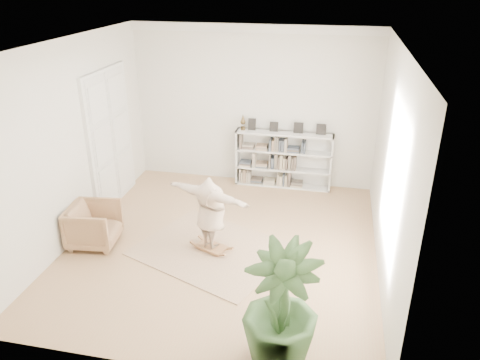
# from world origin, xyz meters

# --- Properties ---
(floor) EXTENTS (6.00, 6.00, 0.00)m
(floor) POSITION_xyz_m (0.00, 0.00, 0.00)
(floor) COLOR tan
(floor) RESTS_ON ground
(room_shell) EXTENTS (6.00, 6.00, 6.00)m
(room_shell) POSITION_xyz_m (0.00, 2.94, 3.51)
(room_shell) COLOR silver
(room_shell) RESTS_ON floor
(doors) EXTENTS (0.09, 1.78, 2.92)m
(doors) POSITION_xyz_m (-2.70, 1.30, 1.40)
(doors) COLOR white
(doors) RESTS_ON floor
(bookshelf) EXTENTS (2.20, 0.35, 1.64)m
(bookshelf) POSITION_xyz_m (0.74, 2.82, 0.64)
(bookshelf) COLOR silver
(bookshelf) RESTS_ON floor
(armchair) EXTENTS (0.95, 0.93, 0.78)m
(armchair) POSITION_xyz_m (-2.30, -0.44, 0.39)
(armchair) COLOR tan
(armchair) RESTS_ON floor
(rug) EXTENTS (3.07, 2.79, 0.02)m
(rug) POSITION_xyz_m (-0.15, -0.23, 0.01)
(rug) COLOR tan
(rug) RESTS_ON floor
(rocker_board) EXTENTS (0.62, 0.50, 0.11)m
(rocker_board) POSITION_xyz_m (-0.15, -0.23, 0.07)
(rocker_board) COLOR #92623A
(rocker_board) RESTS_ON rug
(person) EXTENTS (1.72, 1.05, 1.36)m
(person) POSITION_xyz_m (-0.15, -0.23, 0.81)
(person) COLOR #C9AE97
(person) RESTS_ON rocker_board
(houseplant) EXTENTS (1.25, 1.25, 1.71)m
(houseplant) POSITION_xyz_m (1.38, -2.55, 0.86)
(houseplant) COLOR #34562B
(houseplant) RESTS_ON floor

